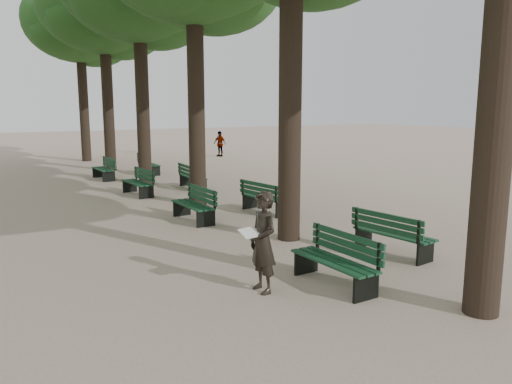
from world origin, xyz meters
TOP-DOWN VIEW (x-y plane):
  - ground at (0.00, 0.00)m, footprint 120.00×120.00m
  - tree_central_4 at (1.50, 18.00)m, footprint 6.00×6.00m
  - tree_central_5 at (1.50, 23.00)m, footprint 6.00×6.00m
  - bench_left_0 at (0.37, 0.05)m, footprint 0.58×1.80m
  - bench_left_1 at (0.37, 5.88)m, footprint 0.57×1.80m
  - bench_left_2 at (0.37, 10.55)m, footprint 0.66×1.83m
  - bench_left_3 at (0.37, 15.07)m, footprint 0.59×1.81m
  - bench_right_0 at (2.63, 0.83)m, footprint 0.76×1.85m
  - bench_right_1 at (2.63, 5.77)m, footprint 0.75×1.85m
  - bench_right_2 at (2.63, 10.90)m, footprint 0.72×1.84m
  - bench_right_3 at (2.63, 15.76)m, footprint 0.62×1.82m
  - man_with_map at (-0.82, 0.47)m, footprint 0.61×0.69m
  - pedestrian_c at (9.23, 21.41)m, footprint 0.64×0.97m
  - pedestrian_b at (6.07, 26.08)m, footprint 0.95×0.96m

SIDE VIEW (x-z plane):
  - ground at x=0.00m, z-range 0.00..0.00m
  - bench_left_0 at x=0.37m, z-range -0.19..0.73m
  - bench_left_1 at x=0.37m, z-range -0.19..0.73m
  - bench_left_2 at x=0.37m, z-range -0.19..0.73m
  - bench_left_3 at x=0.37m, z-range -0.19..0.73m
  - bench_right_0 at x=2.63m, z-range -0.19..0.73m
  - bench_right_1 at x=2.63m, z-range -0.19..0.73m
  - bench_right_2 at x=2.63m, z-range -0.19..0.73m
  - bench_right_3 at x=2.63m, z-range -0.19..0.73m
  - pedestrian_c at x=9.23m, z-range 0.00..1.57m
  - pedestrian_b at x=6.07m, z-range 0.00..1.60m
  - man_with_map at x=-0.82m, z-range 0.00..1.71m
  - tree_central_4 at x=1.50m, z-range 2.68..12.63m
  - tree_central_5 at x=1.50m, z-range 2.68..12.63m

